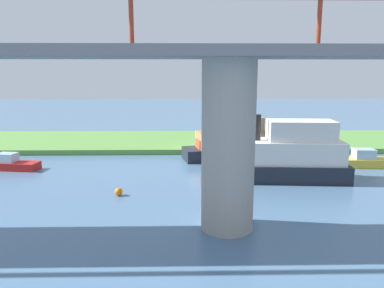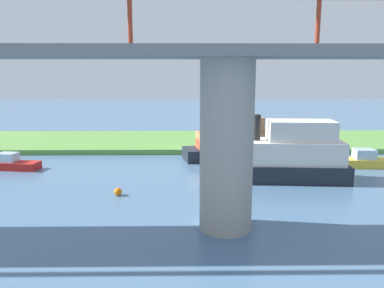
{
  "view_description": "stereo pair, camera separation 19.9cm",
  "coord_description": "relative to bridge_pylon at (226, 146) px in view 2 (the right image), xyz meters",
  "views": [
    {
      "loc": [
        1.83,
        35.04,
        7.69
      ],
      "look_at": [
        1.2,
        5.0,
        2.0
      ],
      "focal_mm": 35.01,
      "sensor_mm": 36.0,
      "label": 1
    },
    {
      "loc": [
        1.63,
        35.04,
        7.69
      ],
      "look_at": [
        1.2,
        5.0,
        2.0
      ],
      "focal_mm": 35.01,
      "sensor_mm": 36.0,
      "label": 2
    }
  ],
  "objects": [
    {
      "name": "ground_plane",
      "position": [
        0.3,
        -17.28,
        -4.2
      ],
      "size": [
        160.0,
        160.0,
        0.0
      ],
      "primitive_type": "plane",
      "color": "#4C7093"
    },
    {
      "name": "grassy_bank",
      "position": [
        0.3,
        -23.28,
        -3.95
      ],
      "size": [
        80.0,
        12.0,
        0.5
      ],
      "primitive_type": "cube",
      "color": "#5B9342",
      "rests_on": "ground"
    },
    {
      "name": "bridge_pylon",
      "position": [
        0.0,
        0.0,
        0.0
      ],
      "size": [
        2.59,
        2.59,
        8.4
      ],
      "primitive_type": "cylinder",
      "color": "#9E998E",
      "rests_on": "ground"
    },
    {
      "name": "bridge_span",
      "position": [
        -0.0,
        -0.02,
        4.69
      ],
      "size": [
        67.18,
        4.3,
        3.25
      ],
      "color": "slate",
      "rests_on": "bridge_pylon"
    },
    {
      "name": "person_on_bank",
      "position": [
        -1.85,
        -20.3,
        -3.0
      ],
      "size": [
        0.44,
        0.44,
        1.39
      ],
      "color": "#2D334C",
      "rests_on": "grassy_bank"
    },
    {
      "name": "mooring_post",
      "position": [
        -6.58,
        -18.23,
        -3.33
      ],
      "size": [
        0.2,
        0.2,
        0.74
      ],
      "primitive_type": "cylinder",
      "color": "brown",
      "rests_on": "grassy_bank"
    },
    {
      "name": "riverboat_paddlewheel",
      "position": [
        -2.12,
        -15.69,
        -2.67
      ],
      "size": [
        8.45,
        4.3,
        4.12
      ],
      "color": "#1E232D",
      "rests_on": "ground"
    },
    {
      "name": "houseboat_blue",
      "position": [
        -13.28,
        -12.34,
        -3.66
      ],
      "size": [
        4.62,
        1.89,
        1.51
      ],
      "color": "gold",
      "rests_on": "ground"
    },
    {
      "name": "skiff_small",
      "position": [
        16.11,
        -12.02,
        -3.72
      ],
      "size": [
        4.19,
        2.01,
        1.34
      ],
      "color": "red",
      "rests_on": "ground"
    },
    {
      "name": "motorboat_red",
      "position": [
        -5.35,
        -8.73,
        -2.43
      ],
      "size": [
        9.55,
        3.77,
        4.78
      ],
      "color": "#1E232D",
      "rests_on": "ground"
    },
    {
      "name": "marker_buoy",
      "position": [
        6.33,
        -5.21,
        -3.95
      ],
      "size": [
        0.5,
        0.5,
        0.5
      ],
      "primitive_type": "sphere",
      "color": "orange",
      "rests_on": "ground"
    }
  ]
}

